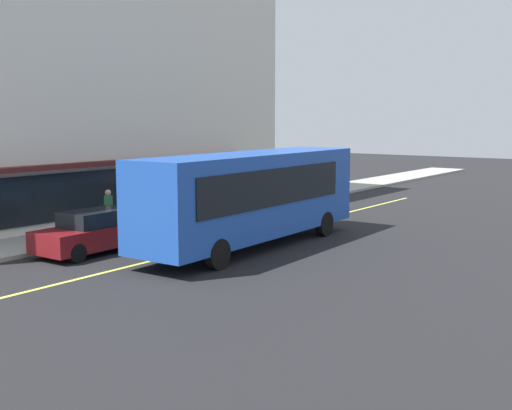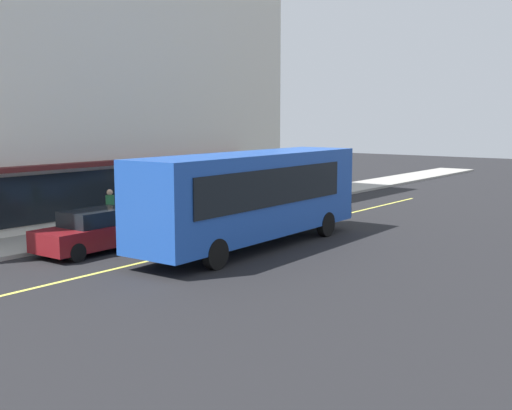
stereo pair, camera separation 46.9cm
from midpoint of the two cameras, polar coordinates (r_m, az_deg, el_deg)
ground at (r=24.09m, az=-3.33°, el=-3.65°), size 120.00×120.00×0.00m
sidewalk at (r=27.87m, az=-11.76°, el=-2.08°), size 80.00×3.13×0.15m
lane_centre_stripe at (r=24.09m, az=-3.33°, el=-3.64°), size 36.00×0.16×0.01m
storefront_building at (r=33.91m, az=-19.23°, el=11.54°), size 26.55×12.08×14.50m
bus at (r=23.51m, az=0.28°, el=0.98°), size 11.20×2.88×3.50m
car_maroon at (r=23.52m, az=-13.67°, el=-2.30°), size 4.34×1.95×1.52m
car_black at (r=28.94m, az=-1.63°, el=-0.22°), size 4.35×1.97×1.52m
pedestrian_mid_block at (r=26.09m, az=-12.40°, el=-0.18°), size 0.34×0.34×1.80m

